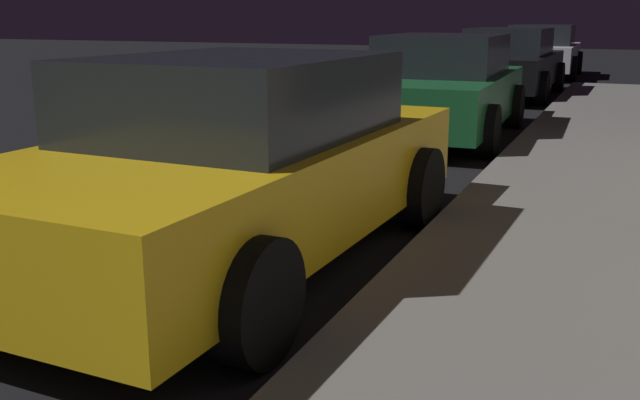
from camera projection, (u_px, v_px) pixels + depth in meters
car_yellow_cab at (237, 161)px, 5.03m from camera, size 2.19×4.35×1.43m
car_green at (442, 87)px, 10.18m from camera, size 2.08×4.29×1.43m
car_black at (509, 63)px, 15.34m from camera, size 2.01×4.52×1.43m
car_white at (541, 51)px, 20.32m from camera, size 2.15×4.40×1.43m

